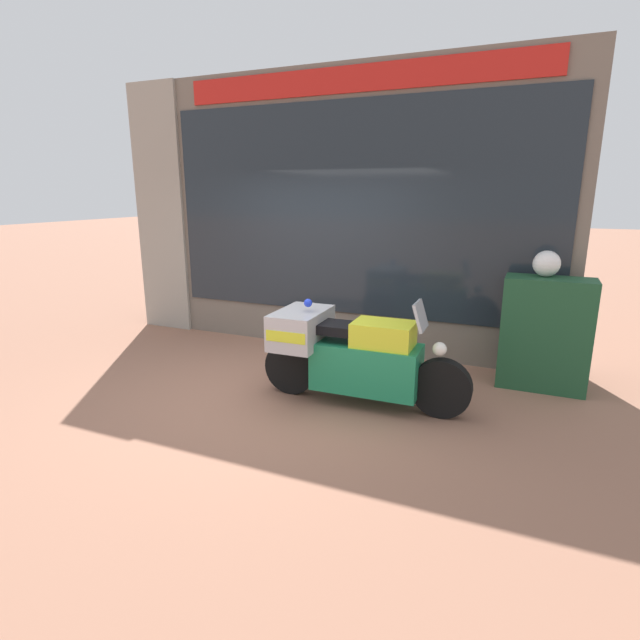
# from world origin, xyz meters

# --- Properties ---
(ground_plane) EXTENTS (60.00, 60.00, 0.00)m
(ground_plane) POSITION_xyz_m (0.00, 0.00, 0.00)
(ground_plane) COLOR #8E604C
(shop_building) EXTENTS (6.50, 0.55, 3.79)m
(shop_building) POSITION_xyz_m (-0.41, 2.00, 1.90)
(shop_building) COLOR #6B6056
(shop_building) RESTS_ON ground
(window_display) EXTENTS (5.16, 0.30, 2.08)m
(window_display) POSITION_xyz_m (0.37, 2.03, 0.49)
(window_display) COLOR slate
(window_display) RESTS_ON ground
(paramedic_motorcycle) EXTENTS (2.25, 0.81, 1.16)m
(paramedic_motorcycle) POSITION_xyz_m (1.01, 0.10, 0.56)
(paramedic_motorcycle) COLOR black
(paramedic_motorcycle) RESTS_ON ground
(utility_cabinet) EXTENTS (0.94, 0.46, 1.27)m
(utility_cabinet) POSITION_xyz_m (2.90, 1.38, 0.64)
(utility_cabinet) COLOR #1E4C2D
(utility_cabinet) RESTS_ON ground
(white_helmet) EXTENTS (0.29, 0.29, 0.29)m
(white_helmet) POSITION_xyz_m (2.84, 1.45, 1.42)
(white_helmet) COLOR white
(white_helmet) RESTS_ON utility_cabinet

